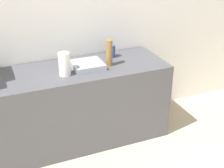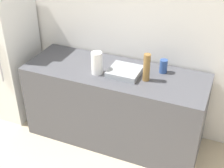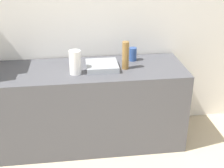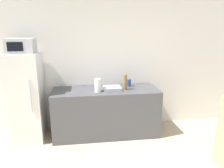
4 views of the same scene
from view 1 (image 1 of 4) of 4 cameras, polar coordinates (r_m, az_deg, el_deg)
wall_back at (r=3.69m, az=-7.11°, el=10.88°), size 8.00×0.06×2.60m
counter at (r=3.62m, az=-6.08°, el=-3.84°), size 2.02×0.72×0.91m
sink_basin at (r=3.43m, az=-4.49°, el=3.47°), size 0.33×0.32×0.06m
bottle_tall at (r=3.43m, az=-0.50°, el=5.72°), size 0.07×0.07×0.30m
bottle_short at (r=3.70m, az=-0.04°, el=6.03°), size 0.08×0.08×0.15m
paper_towel_roll at (r=3.24m, az=-8.70°, el=3.62°), size 0.12×0.12×0.25m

